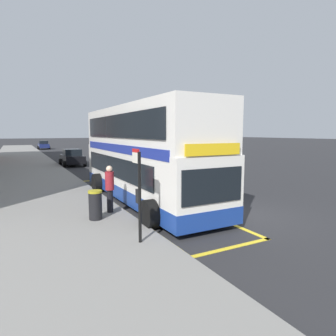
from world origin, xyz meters
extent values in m
plane|color=#28282B|center=(0.00, 32.00, 0.00)|extent=(260.00, 260.00, 0.00)
cube|color=gray|center=(-7.00, 32.00, 0.07)|extent=(6.00, 76.00, 0.14)
cube|color=white|center=(-2.45, 4.19, 1.35)|extent=(2.55, 10.89, 2.30)
cube|color=white|center=(-2.45, 4.19, 3.45)|extent=(2.52, 10.67, 1.90)
cube|color=navy|center=(-2.45, 4.19, 0.50)|extent=(2.57, 10.91, 0.60)
cube|color=navy|center=(-2.45, 4.19, 2.52)|extent=(2.58, 10.01, 0.36)
cube|color=black|center=(-3.74, 4.59, 1.65)|extent=(0.04, 8.71, 0.90)
cube|color=black|center=(-3.74, 4.19, 3.50)|extent=(0.04, 9.58, 1.00)
cube|color=black|center=(-2.45, -1.28, 1.60)|extent=(2.24, 0.04, 1.10)
cube|color=yellow|center=(-2.45, -1.28, 2.72)|extent=(2.04, 0.04, 0.36)
cylinder|color=black|center=(-3.81, 0.27, 0.50)|extent=(0.56, 1.00, 1.00)
cylinder|color=black|center=(-1.09, 0.27, 0.50)|extent=(0.56, 1.00, 1.00)
cylinder|color=black|center=(-3.81, 7.18, 0.50)|extent=(0.56, 1.00, 1.00)
cylinder|color=black|center=(-1.09, 7.18, 0.50)|extent=(0.56, 1.00, 1.00)
cube|color=yellow|center=(-3.92, 4.35, 0.01)|extent=(0.16, 13.45, 0.01)
cube|color=yellow|center=(-1.13, 4.35, 0.01)|extent=(0.16, 13.45, 0.01)
cube|color=yellow|center=(-2.52, -2.30, 0.01)|extent=(2.95, 0.16, 0.01)
cube|color=yellow|center=(-2.52, 11.00, 0.01)|extent=(2.95, 0.16, 0.01)
cylinder|color=black|center=(-4.77, -1.03, 1.42)|extent=(0.09, 0.09, 2.56)
cube|color=silver|center=(-4.77, -0.77, 2.52)|extent=(0.05, 0.42, 0.30)
cube|color=red|center=(-4.77, -0.77, 2.72)|extent=(0.05, 0.42, 0.10)
cube|color=black|center=(-4.77, -0.93, 1.44)|extent=(0.06, 0.28, 0.40)
cube|color=navy|center=(-2.73, 52.02, 0.66)|extent=(1.76, 4.20, 0.72)
cube|color=black|center=(-2.73, 51.92, 1.32)|extent=(1.52, 1.90, 0.60)
cylinder|color=black|center=(-3.67, 53.32, 0.30)|extent=(0.22, 0.60, 0.60)
cylinder|color=black|center=(-1.80, 53.32, 0.30)|extent=(0.22, 0.60, 0.60)
cylinder|color=black|center=(-3.67, 50.71, 0.30)|extent=(0.22, 0.60, 0.60)
cylinder|color=black|center=(-1.80, 50.71, 0.30)|extent=(0.22, 0.60, 0.60)
cube|color=black|center=(-2.83, 20.85, 0.66)|extent=(1.76, 4.20, 0.72)
cube|color=black|center=(-2.83, 20.75, 1.32)|extent=(1.52, 1.90, 0.60)
cylinder|color=black|center=(-3.77, 22.15, 0.30)|extent=(0.22, 0.60, 0.60)
cylinder|color=black|center=(-1.90, 22.15, 0.30)|extent=(0.22, 0.60, 0.60)
cylinder|color=black|center=(-3.77, 19.54, 0.30)|extent=(0.22, 0.60, 0.60)
cylinder|color=black|center=(-1.90, 19.54, 0.30)|extent=(0.22, 0.60, 0.60)
cylinder|color=black|center=(-4.61, 2.41, 0.58)|extent=(0.24, 0.24, 0.88)
cylinder|color=maroon|center=(-4.61, 2.41, 1.38)|extent=(0.34, 0.34, 0.70)
sphere|color=beige|center=(-4.61, 2.41, 1.84)|extent=(0.24, 0.24, 0.24)
cylinder|color=black|center=(-5.34, 1.74, 0.62)|extent=(0.46, 0.46, 0.97)
cylinder|color=#A5991E|center=(-5.34, 1.74, 1.15)|extent=(0.49, 0.49, 0.08)
camera|label=1|loc=(-7.78, -8.35, 3.24)|focal=30.93mm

